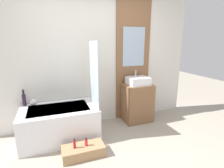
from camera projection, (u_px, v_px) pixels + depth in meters
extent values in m
cube|color=silver|center=(93.00, 59.00, 3.39)|extent=(4.20, 0.06, 2.60)
cube|color=brown|center=(133.00, 58.00, 3.63)|extent=(0.75, 0.03, 2.60)
cube|color=#9EB2C6|center=(134.00, 47.00, 3.55)|extent=(0.49, 0.01, 0.78)
cube|color=white|center=(60.00, 123.00, 2.99)|extent=(1.24, 0.79, 0.55)
cube|color=silver|center=(59.00, 108.00, 2.92)|extent=(0.97, 0.55, 0.01)
cube|color=silver|center=(94.00, 75.00, 2.88)|extent=(0.01, 0.50, 1.09)
cube|color=#A87F56|center=(83.00, 151.00, 2.55)|extent=(0.61, 0.29, 0.15)
cube|color=brown|center=(137.00, 103.00, 3.63)|extent=(0.57, 0.45, 0.78)
cube|color=white|center=(138.00, 81.00, 3.51)|extent=(0.42, 0.36, 0.15)
cylinder|color=silver|center=(136.00, 73.00, 3.57)|extent=(0.02, 0.02, 0.12)
cylinder|color=#2D1E33|center=(24.00, 100.00, 3.00)|extent=(0.06, 0.06, 0.20)
cylinder|color=#2D1E33|center=(23.00, 92.00, 2.96)|extent=(0.03, 0.03, 0.09)
sphere|color=silver|center=(33.00, 102.00, 3.03)|extent=(0.11, 0.11, 0.11)
cylinder|color=#B21928|center=(74.00, 144.00, 2.47)|extent=(0.04, 0.04, 0.12)
cylinder|color=black|center=(74.00, 140.00, 2.46)|extent=(0.02, 0.02, 0.03)
cylinder|color=red|center=(86.00, 143.00, 2.53)|extent=(0.04, 0.04, 0.10)
cylinder|color=black|center=(86.00, 139.00, 2.52)|extent=(0.03, 0.03, 0.02)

